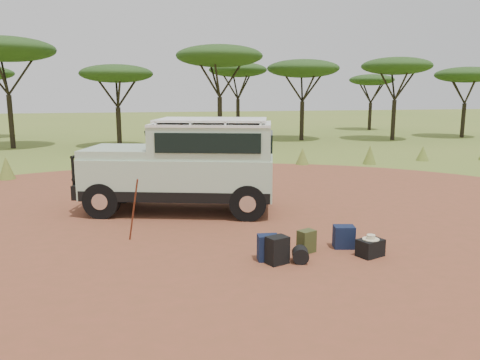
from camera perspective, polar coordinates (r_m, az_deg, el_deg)
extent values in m
plane|color=olive|center=(10.98, -4.46, -6.22)|extent=(140.00, 140.00, 0.00)
cylinder|color=brown|center=(10.97, -4.46, -6.20)|extent=(23.00, 23.00, 0.01)
cone|color=olive|center=(19.36, -26.59, 1.31)|extent=(0.60, 0.60, 0.85)
cone|color=olive|center=(19.82, -17.53, 1.91)|extent=(0.60, 0.60, 0.70)
cone|color=olive|center=(19.44, -8.76, 2.42)|extent=(0.60, 0.60, 0.90)
cone|color=olive|center=(19.55, 0.15, 2.44)|extent=(0.60, 0.60, 0.80)
cone|color=olive|center=(21.12, 7.62, 2.89)|extent=(0.60, 0.60, 0.75)
cone|color=olive|center=(21.86, 15.55, 2.98)|extent=(0.60, 0.60, 0.85)
cone|color=olive|center=(23.81, 21.39, 3.05)|extent=(0.60, 0.60, 0.70)
cylinder|color=black|center=(30.09, -26.13, 6.39)|extent=(0.28, 0.28, 3.06)
ellipsoid|color=#183A15|center=(30.14, -26.77, 14.06)|extent=(5.50, 5.50, 1.38)
cylinder|color=black|center=(28.64, -14.55, 6.24)|extent=(0.28, 0.28, 2.34)
ellipsoid|color=#183A15|center=(28.60, -14.84, 12.43)|extent=(4.20, 4.20, 1.05)
cylinder|color=black|center=(28.79, -2.47, 7.17)|extent=(0.28, 0.28, 2.93)
ellipsoid|color=#183A15|center=(28.82, -2.53, 14.87)|extent=(5.20, 5.20, 1.30)
cylinder|color=black|center=(32.13, 7.55, 7.16)|extent=(0.28, 0.28, 2.61)
ellipsoid|color=#183A15|center=(32.12, 7.70, 13.32)|extent=(4.80, 4.80, 1.20)
cylinder|color=black|center=(33.48, 18.18, 6.94)|extent=(0.28, 0.28, 2.70)
ellipsoid|color=#183A15|center=(33.48, 18.54, 13.04)|extent=(4.60, 4.60, 1.15)
cylinder|color=black|center=(37.47, 25.55, 6.57)|extent=(0.28, 0.28, 2.43)
ellipsoid|color=#183A15|center=(37.44, 25.94, 11.47)|extent=(4.40, 4.40, 1.10)
cylinder|color=black|center=(36.95, -0.25, 7.76)|extent=(0.28, 0.28, 2.70)
ellipsoid|color=#183A15|center=(36.95, -0.26, 13.29)|extent=(4.50, 4.50, 1.12)
cylinder|color=black|center=(42.33, 15.55, 7.49)|extent=(0.28, 0.28, 2.34)
ellipsoid|color=#183A15|center=(42.29, 15.76, 11.67)|extent=(3.80, 3.80, 0.95)
cube|color=#AAC6A9|center=(12.68, -7.30, 0.58)|extent=(5.33, 3.43, 1.04)
cube|color=black|center=(12.75, -7.26, -1.15)|extent=(5.25, 3.44, 0.26)
cube|color=#AAC6A9|center=(12.41, -3.37, 4.79)|extent=(3.51, 2.79, 0.82)
cube|color=white|center=(12.37, -3.39, 6.84)|extent=(3.53, 2.83, 0.07)
cube|color=white|center=(12.37, -3.40, 7.35)|extent=(3.26, 2.64, 0.05)
cube|color=#AAC6A9|center=(12.97, -14.16, 3.40)|extent=(2.32, 2.37, 0.22)
cube|color=black|center=(12.68, -10.19, 4.95)|extent=(0.68, 1.65, 0.58)
cube|color=black|center=(11.43, -3.99, 4.49)|extent=(2.50, 0.83, 0.49)
cube|color=black|center=(13.39, -2.85, 5.40)|extent=(2.50, 0.83, 0.49)
cube|color=black|center=(12.32, 3.85, 4.74)|extent=(0.54, 1.57, 0.45)
cube|color=black|center=(13.45, -17.95, -0.68)|extent=(0.75, 1.95, 0.37)
cylinder|color=black|center=(13.36, -18.69, 3.03)|extent=(0.50, 1.38, 0.08)
cylinder|color=black|center=(13.45, -18.54, 0.57)|extent=(0.50, 1.38, 0.08)
cylinder|color=silver|center=(13.12, -19.22, 1.89)|extent=(0.15, 0.25, 0.24)
cylinder|color=silver|center=(13.68, -18.23, 2.29)|extent=(0.15, 0.25, 0.24)
cube|color=white|center=(13.46, -18.33, -0.13)|extent=(0.18, 0.45, 0.13)
cylinder|color=black|center=(13.61, -8.85, 4.84)|extent=(0.11, 0.11, 0.91)
cylinder|color=black|center=(12.44, -16.51, -2.42)|extent=(0.97, 0.57, 0.92)
cylinder|color=black|center=(14.08, -14.05, -0.82)|extent=(0.97, 0.57, 0.92)
cylinder|color=black|center=(11.70, 0.97, -2.79)|extent=(0.97, 0.57, 0.92)
cylinder|color=black|center=(13.42, 1.33, -1.05)|extent=(0.97, 0.57, 0.92)
cylinder|color=maroon|center=(10.19, -12.85, -3.62)|extent=(0.26, 0.48, 1.42)
cube|color=black|center=(8.87, 4.57, -8.54)|extent=(0.46, 0.40, 0.53)
cube|color=#121B39|center=(9.03, 3.41, -8.25)|extent=(0.42, 0.32, 0.51)
cube|color=#3E431E|center=(9.55, 8.11, -7.43)|extent=(0.40, 0.35, 0.46)
cube|color=#121B39|center=(9.96, 12.54, -6.79)|extent=(0.48, 0.40, 0.47)
cube|color=black|center=(9.60, 15.60, -7.98)|extent=(0.58, 0.49, 0.35)
cylinder|color=black|center=(9.01, 7.38, -9.04)|extent=(0.38, 0.38, 0.31)
cylinder|color=beige|center=(9.55, 15.65, -6.95)|extent=(0.33, 0.33, 0.01)
cylinder|color=beige|center=(9.54, 15.66, -6.68)|extent=(0.16, 0.16, 0.08)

